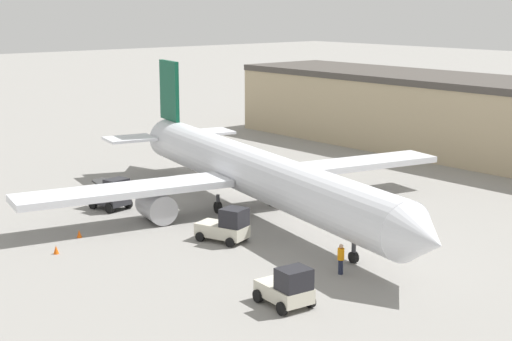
% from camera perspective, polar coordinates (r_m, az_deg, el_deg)
% --- Properties ---
extents(ground_plane, '(400.00, 400.00, 0.00)m').
position_cam_1_polar(ground_plane, '(59.41, 0.00, -3.23)').
color(ground_plane, gray).
extents(terminal_building, '(61.94, 12.52, 8.13)m').
position_cam_1_polar(terminal_building, '(83.80, 16.05, 3.63)').
color(terminal_building, tan).
rests_on(terminal_building, ground_plane).
extents(airplane, '(42.03, 35.15, 10.54)m').
position_cam_1_polar(airplane, '(59.49, -0.44, -0.09)').
color(airplane, silver).
rests_on(airplane, ground_plane).
extents(ground_crew_worker, '(0.41, 0.41, 1.85)m').
position_cam_1_polar(ground_crew_worker, '(46.66, 6.19, -6.35)').
color(ground_crew_worker, '#1E2338').
rests_on(ground_crew_worker, ground_plane).
extents(baggage_tug, '(3.23, 2.37, 2.27)m').
position_cam_1_polar(baggage_tug, '(41.62, 2.29, -8.52)').
color(baggage_tug, beige).
rests_on(baggage_tug, ground_plane).
extents(belt_loader_truck, '(3.14, 2.61, 2.49)m').
position_cam_1_polar(belt_loader_truck, '(61.74, -10.43, -1.73)').
color(belt_loader_truck, '#2D2D33').
rests_on(belt_loader_truck, ground_plane).
extents(pushback_tug, '(3.82, 2.83, 2.39)m').
position_cam_1_polar(pushback_tug, '(52.55, -2.19, -4.07)').
color(pushback_tug, beige).
rests_on(pushback_tug, ground_plane).
extents(safety_cone_near, '(0.36, 0.36, 0.55)m').
position_cam_1_polar(safety_cone_near, '(51.83, -14.34, -5.60)').
color(safety_cone_near, '#EF590F').
rests_on(safety_cone_near, ground_plane).
extents(safety_cone_far, '(0.36, 0.36, 0.55)m').
position_cam_1_polar(safety_cone_far, '(54.98, -12.74, -4.50)').
color(safety_cone_far, '#EF590F').
rests_on(safety_cone_far, ground_plane).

